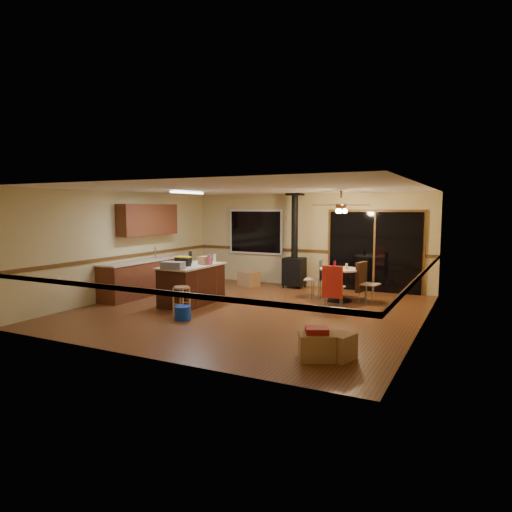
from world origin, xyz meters
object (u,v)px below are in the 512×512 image
Objects in this scene: chair_right at (362,277)px; box_corner_b at (337,346)px; chair_near at (333,282)px; kitchen_island at (192,284)px; toolbox_black at (183,262)px; bar_stool at (182,300)px; dining_table at (339,279)px; box_under_window at (249,279)px; chair_left at (317,274)px; box_corner_a at (317,346)px; toolbox_grey at (173,265)px; wood_stove at (294,262)px; blue_bucket at (183,313)px.

chair_right reaches higher than box_corner_b.
kitchen_island is at bearing -162.92° from chair_near.
chair_near is (3.05, 0.94, 0.14)m from kitchen_island.
chair_near and chair_right have the same top height.
toolbox_black reaches higher than box_corner_b.
bar_stool is 0.83× the size of chair_right.
chair_near reaches higher than dining_table.
box_under_window is (-3.41, 0.80, -0.39)m from chair_right.
dining_table is 1.34× the size of chair_right.
chair_left is at bearing 178.04° from chair_right.
box_corner_a is at bearing -84.78° from chair_right.
toolbox_black is 0.65× the size of chair_left.
box_corner_a is (1.51, -4.36, -0.40)m from chair_left.
toolbox_grey is 0.93× the size of box_under_window.
chair_right reaches higher than bar_stool.
box_corner_b is at bearing -67.14° from chair_left.
box_corner_b is at bearing -50.66° from box_under_window.
kitchen_island is 3.46m from dining_table.
bar_stool is at bearing -144.61° from chair_near.
wood_stove is at bearing 67.05° from toolbox_black.
bar_stool is 3.67m from box_under_window.
box_corner_b is (3.72, -1.29, -0.10)m from bar_stool.
chair_near is 3.47m from box_corner_a.
dining_table is at bearing -36.73° from wood_stove.
box_corner_b is at bearing -71.55° from chair_near.
wood_stove reaches higher than chair_left.
wood_stove is 5.21× the size of toolbox_grey.
bar_stool reaches higher than box_under_window.
chair_near is at bearing 17.08° from kitchen_island.
chair_left is at bearing 109.13° from box_corner_a.
toolbox_grey is at bearing -78.82° from toolbox_black.
box_corner_a is (3.80, -5.12, -0.02)m from box_under_window.
kitchen_island is 3.32× the size of box_corner_a.
wood_stove is 2.46m from chair_right.
toolbox_grey reaches higher than box_corner_a.
kitchen_island is 0.89m from toolbox_grey.
kitchen_island is at bearing 117.73° from blue_bucket.
box_under_window is at bearing 95.20° from bar_stool.
dining_table is at bearing 106.03° from box_corner_b.
chair_near is 3.38m from box_corner_b.
toolbox_black is at bearing -138.40° from chair_left.
toolbox_grey is at bearing -142.78° from chair_right.
toolbox_grey is 0.83× the size of bar_stool.
wood_stove is at bearing 77.22° from bar_stool.
kitchen_island is at bearing -140.45° from chair_left.
toolbox_grey is at bearing -90.77° from box_under_window.
wood_stove reaches higher than dining_table.
kitchen_island is 4.69m from box_corner_b.
kitchen_island is at bearing 112.39° from bar_stool.
kitchen_island is 3.23× the size of box_under_window.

